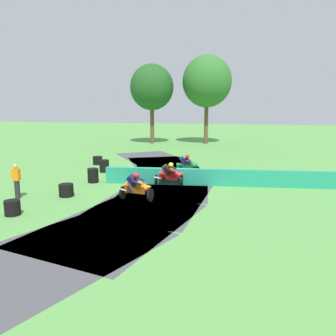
% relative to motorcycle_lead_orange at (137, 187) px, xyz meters
% --- Properties ---
extents(ground_plane, '(120.00, 120.00, 0.00)m').
position_rel_motorcycle_lead_orange_xyz_m(ground_plane, '(0.81, 3.44, -0.64)').
color(ground_plane, '#569947').
extents(track_asphalt, '(9.50, 26.78, 0.01)m').
position_rel_motorcycle_lead_orange_xyz_m(track_asphalt, '(-0.33, 3.34, -0.63)').
color(track_asphalt, '#47474C').
rests_on(track_asphalt, ground).
extents(safety_barrier, '(16.35, 1.75, 0.90)m').
position_rel_motorcycle_lead_orange_xyz_m(safety_barrier, '(5.46, 3.86, -0.19)').
color(safety_barrier, '#239375').
rests_on(safety_barrier, ground).
extents(motorcycle_lead_orange, '(1.70, 0.97, 1.43)m').
position_rel_motorcycle_lead_orange_xyz_m(motorcycle_lead_orange, '(0.00, 0.00, 0.00)').
color(motorcycle_lead_orange, black).
rests_on(motorcycle_lead_orange, ground).
extents(motorcycle_chase_red, '(1.68, 0.90, 1.42)m').
position_rel_motorcycle_lead_orange_xyz_m(motorcycle_chase_red, '(0.95, 3.01, -0.01)').
color(motorcycle_chase_red, black).
rests_on(motorcycle_chase_red, ground).
extents(motorcycle_trailing_green, '(1.72, 1.10, 1.43)m').
position_rel_motorcycle_lead_orange_xyz_m(motorcycle_trailing_green, '(1.39, 5.74, 0.01)').
color(motorcycle_trailing_green, black).
rests_on(motorcycle_trailing_green, ground).
extents(tire_stack_near, '(0.61, 0.61, 0.60)m').
position_rel_motorcycle_lead_orange_xyz_m(tire_stack_near, '(-4.24, -2.96, -0.34)').
color(tire_stack_near, black).
rests_on(tire_stack_near, ground).
extents(tire_stack_mid_a, '(0.69, 0.69, 0.60)m').
position_rel_motorcycle_lead_orange_xyz_m(tire_stack_mid_a, '(-3.52, 0.04, -0.34)').
color(tire_stack_mid_a, black).
rests_on(tire_stack_mid_a, ground).
extents(tire_stack_mid_b, '(0.60, 0.60, 0.80)m').
position_rel_motorcycle_lead_orange_xyz_m(tire_stack_mid_b, '(-3.48, 3.05, -0.24)').
color(tire_stack_mid_b, black).
rests_on(tire_stack_mid_b, ground).
extents(tire_stack_far, '(0.62, 0.62, 0.80)m').
position_rel_motorcycle_lead_orange_xyz_m(tire_stack_far, '(-4.00, 5.98, -0.24)').
color(tire_stack_far, black).
rests_on(tire_stack_far, ground).
extents(tire_stack_extra_a, '(0.69, 0.69, 0.60)m').
position_rel_motorcycle_lead_orange_xyz_m(tire_stack_extra_a, '(-5.57, 8.55, -0.34)').
color(tire_stack_extra_a, black).
rests_on(tire_stack_extra_a, ground).
extents(track_marshal, '(0.34, 0.24, 1.63)m').
position_rel_motorcycle_lead_orange_xyz_m(track_marshal, '(-5.58, -0.74, 0.18)').
color(track_marshal, '#232328').
rests_on(track_marshal, ground).
extents(tree_far_left, '(4.78, 4.78, 8.71)m').
position_rel_motorcycle_lead_orange_xyz_m(tree_far_left, '(-5.03, 22.73, 5.54)').
color(tree_far_left, brown).
rests_on(tree_far_left, ground).
extents(tree_far_right, '(5.36, 5.36, 9.64)m').
position_rel_motorcycle_lead_orange_xyz_m(tree_far_right, '(0.92, 23.78, 6.16)').
color(tree_far_right, brown).
rests_on(tree_far_right, ground).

